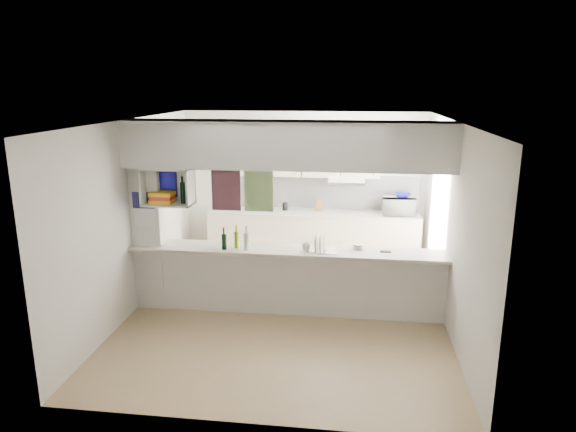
% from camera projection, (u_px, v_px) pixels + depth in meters
% --- Properties ---
extents(floor, '(4.80, 4.80, 0.00)m').
position_uv_depth(floor, '(286.00, 313.00, 7.04)').
color(floor, tan).
rests_on(floor, ground).
extents(ceiling, '(4.80, 4.80, 0.00)m').
position_uv_depth(ceiling, '(286.00, 121.00, 6.39)').
color(ceiling, white).
rests_on(ceiling, wall_back).
extents(wall_back, '(4.20, 0.00, 4.20)m').
position_uv_depth(wall_back, '(304.00, 186.00, 9.02)').
color(wall_back, silver).
rests_on(wall_back, floor).
extents(wall_left, '(0.00, 4.80, 4.80)m').
position_uv_depth(wall_left, '(133.00, 216.00, 6.97)').
color(wall_left, silver).
rests_on(wall_left, floor).
extents(wall_right, '(0.00, 4.80, 4.80)m').
position_uv_depth(wall_right, '(451.00, 227.00, 6.46)').
color(wall_right, silver).
rests_on(wall_right, floor).
extents(servery_partition, '(4.20, 0.50, 2.60)m').
position_uv_depth(servery_partition, '(273.00, 194.00, 6.65)').
color(servery_partition, silver).
rests_on(servery_partition, floor).
extents(cubby_shelf, '(0.65, 0.35, 0.50)m').
position_uv_depth(cubby_shelf, '(168.00, 189.00, 6.75)').
color(cubby_shelf, white).
rests_on(cubby_shelf, bulkhead).
extents(kitchen_run, '(3.60, 0.63, 2.24)m').
position_uv_depth(kitchen_run, '(311.00, 216.00, 8.87)').
color(kitchen_run, beige).
rests_on(kitchen_run, floor).
extents(microwave, '(0.53, 0.36, 0.29)m').
position_uv_depth(microwave, '(399.00, 206.00, 8.58)').
color(microwave, white).
rests_on(microwave, bench_top).
extents(bowl, '(0.26, 0.26, 0.06)m').
position_uv_depth(bowl, '(402.00, 196.00, 8.54)').
color(bowl, '#0E0D98').
rests_on(bowl, microwave).
extents(dish_rack, '(0.44, 0.34, 0.22)m').
position_uv_depth(dish_rack, '(323.00, 244.00, 6.72)').
color(dish_rack, silver).
rests_on(dish_rack, breakfast_bar).
extents(cup, '(0.12, 0.12, 0.09)m').
position_uv_depth(cup, '(306.00, 247.00, 6.72)').
color(cup, white).
rests_on(cup, dish_rack).
extents(wine_bottles, '(0.37, 0.15, 0.33)m').
position_uv_depth(wine_bottles, '(236.00, 241.00, 6.77)').
color(wine_bottles, black).
rests_on(wine_bottles, breakfast_bar).
extents(plastic_tubs, '(0.49, 0.18, 0.07)m').
position_uv_depth(plastic_tubs, '(360.00, 247.00, 6.78)').
color(plastic_tubs, silver).
rests_on(plastic_tubs, breakfast_bar).
extents(utensil_jar, '(0.09, 0.09, 0.13)m').
position_uv_depth(utensil_jar, '(285.00, 207.00, 8.90)').
color(utensil_jar, black).
rests_on(utensil_jar, bench_top).
extents(knife_block, '(0.12, 0.10, 0.20)m').
position_uv_depth(knife_block, '(319.00, 205.00, 8.85)').
color(knife_block, brown).
rests_on(knife_block, bench_top).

